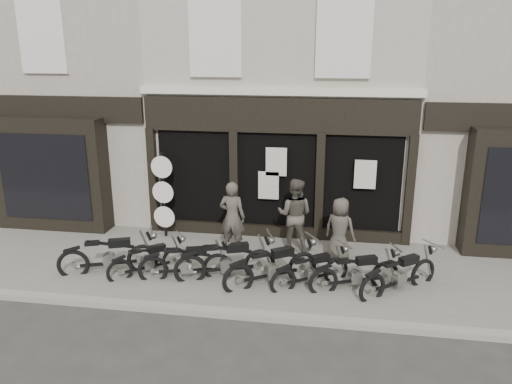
# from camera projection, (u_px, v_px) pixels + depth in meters

# --- Properties ---
(ground_plane) EXTENTS (90.00, 90.00, 0.00)m
(ground_plane) POSITION_uv_depth(u_px,v_px,m) (260.00, 289.00, 11.04)
(ground_plane) COLOR #2D2B28
(ground_plane) RESTS_ON ground
(pavement) EXTENTS (30.00, 4.20, 0.12)m
(pavement) POSITION_uv_depth(u_px,v_px,m) (266.00, 269.00, 11.88)
(pavement) COLOR #605C55
(pavement) RESTS_ON ground_plane
(kerb) EXTENTS (30.00, 0.25, 0.13)m
(kerb) POSITION_uv_depth(u_px,v_px,m) (251.00, 315.00, 9.84)
(kerb) COLOR gray
(kerb) RESTS_ON ground_plane
(central_building) EXTENTS (7.30, 6.22, 8.34)m
(central_building) POSITION_uv_depth(u_px,v_px,m) (289.00, 82.00, 15.53)
(central_building) COLOR #A29B8B
(central_building) RESTS_ON ground
(neighbour_left) EXTENTS (5.60, 6.73, 8.34)m
(neighbour_left) POSITION_uv_depth(u_px,v_px,m) (97.00, 81.00, 16.45)
(neighbour_left) COLOR #9F9486
(neighbour_left) RESTS_ON ground
(neighbour_right) EXTENTS (5.60, 6.73, 8.34)m
(neighbour_right) POSITION_uv_depth(u_px,v_px,m) (506.00, 86.00, 14.52)
(neighbour_right) COLOR #9F9486
(neighbour_right) RESTS_ON ground
(motorcycle_0) EXTENTS (2.16, 1.13, 1.09)m
(motorcycle_0) POSITION_uv_depth(u_px,v_px,m) (110.00, 259.00, 11.55)
(motorcycle_0) COLOR black
(motorcycle_0) RESTS_ON ground
(motorcycle_1) EXTENTS (1.59, 1.40, 0.92)m
(motorcycle_1) POSITION_uv_depth(u_px,v_px,m) (149.00, 263.00, 11.49)
(motorcycle_1) COLOR black
(motorcycle_1) RESTS_ON ground
(motorcycle_2) EXTENTS (2.08, 0.86, 1.02)m
(motorcycle_2) POSITION_uv_depth(u_px,v_px,m) (187.00, 266.00, 11.24)
(motorcycle_2) COLOR black
(motorcycle_2) RESTS_ON ground
(motorcycle_3) EXTENTS (2.21, 1.11, 1.11)m
(motorcycle_3) POSITION_uv_depth(u_px,v_px,m) (226.00, 264.00, 11.25)
(motorcycle_3) COLOR black
(motorcycle_3) RESTS_ON ground
(motorcycle_4) EXTENTS (2.03, 1.49, 1.09)m
(motorcycle_4) POSITION_uv_depth(u_px,v_px,m) (272.00, 270.00, 10.97)
(motorcycle_4) COLOR black
(motorcycle_4) RESTS_ON ground
(motorcycle_5) EXTENTS (1.73, 1.30, 0.94)m
(motorcycle_5) POSITION_uv_depth(u_px,v_px,m) (311.00, 274.00, 10.93)
(motorcycle_5) COLOR black
(motorcycle_5) RESTS_ON ground
(motorcycle_6) EXTENTS (1.97, 1.07, 1.00)m
(motorcycle_6) POSITION_uv_depth(u_px,v_px,m) (356.00, 276.00, 10.76)
(motorcycle_6) COLOR black
(motorcycle_6) RESTS_ON ground
(motorcycle_7) EXTENTS (1.82, 1.55, 1.03)m
(motorcycle_7) POSITION_uv_depth(u_px,v_px,m) (399.00, 278.00, 10.65)
(motorcycle_7) COLOR black
(motorcycle_7) RESTS_ON ground
(man_left) EXTENTS (0.72, 0.52, 1.83)m
(man_left) POSITION_uv_depth(u_px,v_px,m) (232.00, 217.00, 12.53)
(man_left) COLOR #443E38
(man_left) RESTS_ON pavement
(man_centre) EXTENTS (1.01, 0.84, 1.87)m
(man_centre) POSITION_uv_depth(u_px,v_px,m) (295.00, 215.00, 12.64)
(man_centre) COLOR #49443B
(man_centre) RESTS_ON pavement
(man_right) EXTENTS (0.90, 0.76, 1.57)m
(man_right) POSITION_uv_depth(u_px,v_px,m) (340.00, 229.00, 12.06)
(man_right) COLOR #403C35
(man_right) RESTS_ON pavement
(advert_sign_post) EXTENTS (0.60, 0.39, 2.47)m
(advert_sign_post) POSITION_uv_depth(u_px,v_px,m) (164.00, 199.00, 13.45)
(advert_sign_post) COLOR black
(advert_sign_post) RESTS_ON ground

